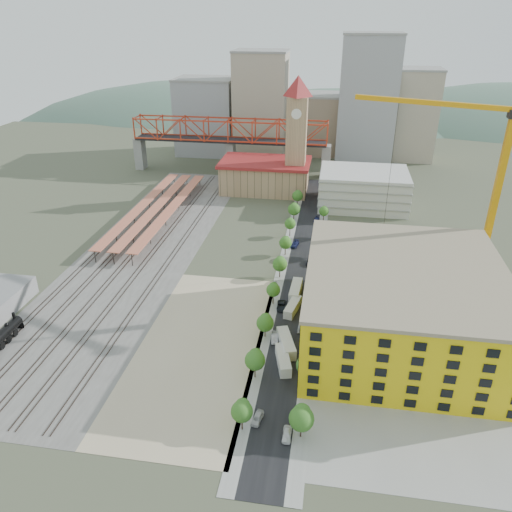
% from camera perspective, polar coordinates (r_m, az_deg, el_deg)
% --- Properties ---
extents(ground, '(400.00, 400.00, 0.00)m').
position_cam_1_polar(ground, '(144.20, -1.67, -3.08)').
color(ground, '#474C38').
rests_on(ground, ground).
extents(ballast_strip, '(36.00, 165.00, 0.06)m').
position_cam_1_polar(ballast_strip, '(168.63, -12.66, 0.87)').
color(ballast_strip, '#605E59').
rests_on(ballast_strip, ground).
extents(dirt_lot, '(28.00, 67.00, 0.06)m').
position_cam_1_polar(dirt_lot, '(119.30, -6.44, -10.28)').
color(dirt_lot, tan).
rests_on(dirt_lot, ground).
extents(street_asphalt, '(12.00, 170.00, 0.06)m').
position_cam_1_polar(street_asphalt, '(155.53, 5.16, -0.83)').
color(street_asphalt, black).
rests_on(street_asphalt, ground).
extents(sidewalk_west, '(3.00, 170.00, 0.04)m').
position_cam_1_polar(sidewalk_west, '(155.92, 3.14, -0.69)').
color(sidewalk_west, gray).
rests_on(sidewalk_west, ground).
extents(sidewalk_east, '(3.00, 170.00, 0.04)m').
position_cam_1_polar(sidewalk_east, '(155.34, 7.18, -0.98)').
color(sidewalk_east, gray).
rests_on(sidewalk_east, ground).
extents(construction_pad, '(50.00, 90.00, 0.06)m').
position_cam_1_polar(construction_pad, '(126.95, 17.17, -8.93)').
color(construction_pad, gray).
rests_on(construction_pad, ground).
extents(rail_tracks, '(26.56, 160.00, 0.18)m').
position_cam_1_polar(rail_tracks, '(169.23, -13.23, 0.94)').
color(rail_tracks, '#382B23').
rests_on(rail_tracks, ground).
extents(platform_canopies, '(16.00, 80.00, 4.12)m').
position_cam_1_polar(platform_canopies, '(192.37, -11.30, 5.53)').
color(platform_canopies, '#C76F4C').
rests_on(platform_canopies, ground).
extents(station_hall, '(38.00, 24.00, 13.10)m').
position_cam_1_polar(station_hall, '(216.95, 1.05, 9.20)').
color(station_hall, tan).
rests_on(station_hall, ground).
extents(clock_tower, '(12.00, 12.00, 52.00)m').
position_cam_1_polar(clock_tower, '(208.11, 4.69, 14.64)').
color(clock_tower, tan).
rests_on(clock_tower, ground).
extents(parking_garage, '(34.00, 26.00, 14.00)m').
position_cam_1_polar(parking_garage, '(203.81, 12.14, 7.55)').
color(parking_garage, silver).
rests_on(parking_garage, ground).
extents(truss_bridge, '(94.00, 9.60, 25.60)m').
position_cam_1_polar(truss_bridge, '(239.11, -3.00, 13.82)').
color(truss_bridge, gray).
rests_on(truss_bridge, ground).
extents(construction_building, '(44.60, 50.60, 18.80)m').
position_cam_1_polar(construction_building, '(121.47, 16.36, -5.25)').
color(construction_building, yellow).
rests_on(construction_building, ground).
extents(street_trees, '(15.40, 124.40, 8.00)m').
position_cam_1_polar(street_trees, '(146.74, 4.85, -2.61)').
color(street_trees, '#1D5A1B').
rests_on(street_trees, ground).
extents(skyline, '(133.00, 46.00, 60.00)m').
position_cam_1_polar(skyline, '(270.29, 5.71, 16.06)').
color(skyline, '#9EA0A3').
rests_on(skyline, ground).
extents(distant_hills, '(647.00, 264.00, 227.00)m').
position_cam_1_polar(distant_hills, '(412.20, 11.50, 4.49)').
color(distant_hills, '#4C6B59').
rests_on(distant_hills, ground).
extents(tower_crane, '(51.43, 20.25, 57.68)m').
position_cam_1_polar(tower_crane, '(142.22, 24.90, 9.59)').
color(tower_crane, orange).
rests_on(tower_crane, ground).
extents(site_trailer_a, '(4.69, 9.77, 2.59)m').
position_cam_1_polar(site_trailer_a, '(112.79, 3.13, -11.81)').
color(site_trailer_a, silver).
rests_on(site_trailer_a, ground).
extents(site_trailer_b, '(5.68, 10.54, 2.79)m').
position_cam_1_polar(site_trailer_b, '(117.59, 3.47, -9.93)').
color(site_trailer_b, silver).
rests_on(site_trailer_b, ground).
extents(site_trailer_c, '(4.11, 9.21, 2.44)m').
position_cam_1_polar(site_trailer_c, '(130.94, 4.21, -5.86)').
color(site_trailer_c, silver).
rests_on(site_trailer_c, ground).
extents(site_trailer_d, '(3.08, 10.25, 2.78)m').
position_cam_1_polar(site_trailer_d, '(138.08, 4.55, -3.94)').
color(site_trailer_d, silver).
rests_on(site_trailer_d, ground).
extents(car_0, '(2.36, 4.42, 1.43)m').
position_cam_1_polar(car_0, '(100.38, 0.16, -18.04)').
color(car_0, '#BBBBBB').
rests_on(car_0, ground).
extents(car_1, '(2.15, 4.80, 1.53)m').
position_cam_1_polar(car_1, '(120.41, 2.16, -9.28)').
color(car_1, '#ABAAB0').
rests_on(car_1, ground).
extents(car_2, '(2.68, 5.34, 1.45)m').
position_cam_1_polar(car_2, '(132.20, 2.94, -5.72)').
color(car_2, black).
rests_on(car_2, ground).
extents(car_3, '(2.87, 5.29, 1.45)m').
position_cam_1_polar(car_3, '(166.19, 4.47, 1.34)').
color(car_3, '#1B204F').
rests_on(car_3, ground).
extents(car_4, '(1.73, 4.15, 1.40)m').
position_cam_1_polar(car_4, '(97.68, 3.55, -19.70)').
color(car_4, white).
rests_on(car_4, ground).
extents(car_5, '(2.00, 4.63, 1.48)m').
position_cam_1_polar(car_5, '(124.29, 5.24, -8.13)').
color(car_5, gray).
rests_on(car_5, ground).
extents(car_6, '(2.92, 5.45, 1.45)m').
position_cam_1_polar(car_6, '(155.04, 6.27, -0.69)').
color(car_6, black).
rests_on(car_6, ground).
extents(car_7, '(2.31, 4.86, 1.37)m').
position_cam_1_polar(car_7, '(186.87, 6.94, 4.14)').
color(car_7, navy).
rests_on(car_7, ground).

